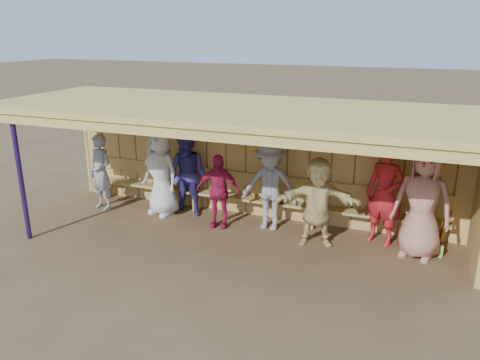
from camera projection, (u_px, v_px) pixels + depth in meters
name	position (u px, v px, depth m)	size (l,w,h in m)	color
ground	(233.00, 238.00, 8.86)	(90.00, 90.00, 0.00)	brown
player_a	(101.00, 172.00, 10.09)	(0.61, 0.40, 1.67)	gray
player_b	(161.00, 172.00, 9.77)	(0.90, 0.59, 1.85)	silver
player_c	(188.00, 175.00, 9.74)	(0.86, 0.67, 1.77)	#38338E
player_d	(218.00, 191.00, 9.19)	(0.87, 0.36, 1.49)	#B21C4B
player_e	(270.00, 186.00, 9.04)	(1.14, 0.65, 1.76)	gray
player_f	(317.00, 202.00, 8.40)	(1.52, 0.48, 1.64)	#E0CA7E
player_g	(384.00, 195.00, 8.40)	(0.69, 0.45, 1.88)	red
player_h	(423.00, 202.00, 7.86)	(0.97, 0.63, 1.99)	tan
dugout_structure	(266.00, 145.00, 8.82)	(8.80, 3.20, 2.50)	tan
bench	(253.00, 193.00, 9.69)	(7.60, 0.34, 0.93)	tan
dugout_equipment	(237.00, 195.00, 9.70)	(6.06, 0.62, 0.80)	orange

